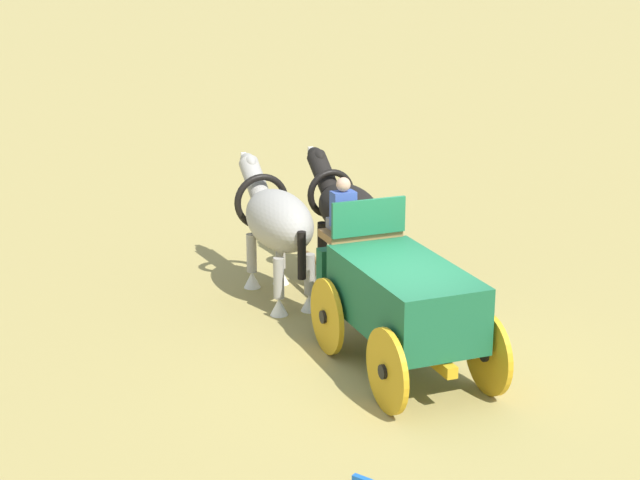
% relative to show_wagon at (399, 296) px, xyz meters
% --- Properties ---
extents(ground_plane, '(220.00, 220.00, 0.00)m').
position_rel_show_wagon_xyz_m(ground_plane, '(-0.15, 0.06, -1.11)').
color(ground_plane, '#9E8C4C').
extents(show_wagon, '(5.43, 3.02, 2.57)m').
position_rel_show_wagon_xyz_m(show_wagon, '(0.00, 0.00, 0.00)').
color(show_wagon, '#195B38').
rests_on(show_wagon, ground).
extents(draft_horse_near, '(3.01, 1.79, 2.24)m').
position_rel_show_wagon_xyz_m(draft_horse_near, '(3.46, -0.82, 0.27)').
color(draft_horse_near, '#9E998E').
rests_on(draft_horse_near, ground).
extents(draft_horse_off, '(2.83, 1.67, 2.27)m').
position_rel_show_wagon_xyz_m(draft_horse_off, '(2.95, -2.02, 0.28)').
color(draft_horse_off, black).
rests_on(draft_horse_off, ground).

